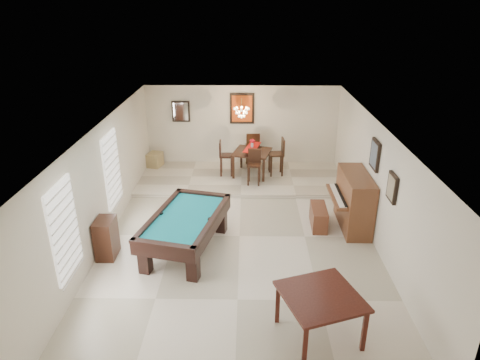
{
  "coord_description": "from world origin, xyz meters",
  "views": [
    {
      "loc": [
        0.15,
        -8.54,
        5.08
      ],
      "look_at": [
        0.0,
        0.6,
        1.15
      ],
      "focal_mm": 32.0,
      "sensor_mm": 36.0,
      "label": 1
    }
  ],
  "objects_px": {
    "flower_vase": "(252,143)",
    "dining_chair_west": "(226,158)",
    "square_table": "(319,315)",
    "dining_chair_north": "(252,149)",
    "corner_bench": "(155,160)",
    "dining_chair_east": "(276,157)",
    "dining_chair_south": "(254,167)",
    "pool_table": "(186,234)",
    "upright_piano": "(348,201)",
    "chandelier": "(241,109)",
    "dining_table": "(252,161)",
    "apothecary_chest": "(106,238)",
    "piano_bench": "(319,217)"
  },
  "relations": [
    {
      "from": "dining_chair_east",
      "to": "pool_table",
      "type": "bearing_deg",
      "value": -32.54
    },
    {
      "from": "upright_piano",
      "to": "dining_chair_north",
      "type": "xyz_separation_m",
      "value": [
        -2.2,
        3.64,
        0.01
      ]
    },
    {
      "from": "apothecary_chest",
      "to": "dining_chair_south",
      "type": "bearing_deg",
      "value": 48.85
    },
    {
      "from": "dining_chair_south",
      "to": "dining_chair_west",
      "type": "xyz_separation_m",
      "value": [
        -0.82,
        0.68,
        0.02
      ]
    },
    {
      "from": "flower_vase",
      "to": "dining_chair_west",
      "type": "relative_size",
      "value": 0.25
    },
    {
      "from": "piano_bench",
      "to": "dining_chair_west",
      "type": "relative_size",
      "value": 0.85
    },
    {
      "from": "upright_piano",
      "to": "corner_bench",
      "type": "relative_size",
      "value": 3.29
    },
    {
      "from": "chandelier",
      "to": "square_table",
      "type": "bearing_deg",
      "value": -78.14
    },
    {
      "from": "dining_chair_east",
      "to": "corner_bench",
      "type": "distance_m",
      "value": 3.85
    },
    {
      "from": "piano_bench",
      "to": "dining_chair_north",
      "type": "relative_size",
      "value": 0.8
    },
    {
      "from": "dining_chair_south",
      "to": "dining_chair_east",
      "type": "relative_size",
      "value": 0.89
    },
    {
      "from": "piano_bench",
      "to": "apothecary_chest",
      "type": "bearing_deg",
      "value": -163.82
    },
    {
      "from": "flower_vase",
      "to": "square_table",
      "type": "bearing_deg",
      "value": -81.24
    },
    {
      "from": "corner_bench",
      "to": "dining_chair_east",
      "type": "bearing_deg",
      "value": -9.22
    },
    {
      "from": "square_table",
      "to": "corner_bench",
      "type": "distance_m",
      "value": 8.27
    },
    {
      "from": "dining_chair_south",
      "to": "apothecary_chest",
      "type": "bearing_deg",
      "value": -125.69
    },
    {
      "from": "pool_table",
      "to": "dining_chair_south",
      "type": "height_order",
      "value": "dining_chair_south"
    },
    {
      "from": "dining_chair_north",
      "to": "corner_bench",
      "type": "distance_m",
      "value": 3.1
    },
    {
      "from": "dining_chair_south",
      "to": "dining_chair_north",
      "type": "relative_size",
      "value": 0.9
    },
    {
      "from": "pool_table",
      "to": "dining_table",
      "type": "height_order",
      "value": "dining_table"
    },
    {
      "from": "dining_chair_south",
      "to": "chandelier",
      "type": "relative_size",
      "value": 1.67
    },
    {
      "from": "pool_table",
      "to": "chandelier",
      "type": "bearing_deg",
      "value": 86.6
    },
    {
      "from": "apothecary_chest",
      "to": "corner_bench",
      "type": "relative_size",
      "value": 1.77
    },
    {
      "from": "dining_table",
      "to": "dining_chair_east",
      "type": "height_order",
      "value": "dining_chair_east"
    },
    {
      "from": "flower_vase",
      "to": "dining_chair_south",
      "type": "height_order",
      "value": "flower_vase"
    },
    {
      "from": "dining_chair_east",
      "to": "chandelier",
      "type": "bearing_deg",
      "value": -80.03
    },
    {
      "from": "pool_table",
      "to": "upright_piano",
      "type": "distance_m",
      "value": 3.85
    },
    {
      "from": "square_table",
      "to": "dining_chair_north",
      "type": "bearing_deg",
      "value": 97.77
    },
    {
      "from": "dining_chair_east",
      "to": "flower_vase",
      "type": "bearing_deg",
      "value": -93.99
    },
    {
      "from": "dining_chair_east",
      "to": "dining_chair_west",
      "type": "bearing_deg",
      "value": -92.87
    },
    {
      "from": "square_table",
      "to": "dining_chair_north",
      "type": "distance_m",
      "value": 7.35
    },
    {
      "from": "dining_chair_east",
      "to": "upright_piano",
      "type": "bearing_deg",
      "value": 22.66
    },
    {
      "from": "corner_bench",
      "to": "dining_table",
      "type": "bearing_deg",
      "value": -11.43
    },
    {
      "from": "square_table",
      "to": "dining_chair_west",
      "type": "bearing_deg",
      "value": 105.23
    },
    {
      "from": "flower_vase",
      "to": "chandelier",
      "type": "bearing_deg",
      "value": -140.26
    },
    {
      "from": "pool_table",
      "to": "dining_chair_north",
      "type": "distance_m",
      "value": 5.0
    },
    {
      "from": "apothecary_chest",
      "to": "dining_chair_east",
      "type": "relative_size",
      "value": 0.76
    },
    {
      "from": "piano_bench",
      "to": "dining_chair_south",
      "type": "bearing_deg",
      "value": 124.03
    },
    {
      "from": "dining_chair_west",
      "to": "dining_chair_east",
      "type": "height_order",
      "value": "dining_chair_east"
    },
    {
      "from": "dining_chair_west",
      "to": "chandelier",
      "type": "bearing_deg",
      "value": -117.27
    },
    {
      "from": "flower_vase",
      "to": "dining_chair_west",
      "type": "distance_m",
      "value": 0.9
    },
    {
      "from": "dining_chair_east",
      "to": "dining_table",
      "type": "bearing_deg",
      "value": -93.99
    },
    {
      "from": "dining_table",
      "to": "upright_piano",
      "type": "bearing_deg",
      "value": -52.89
    },
    {
      "from": "apothecary_chest",
      "to": "chandelier",
      "type": "bearing_deg",
      "value": 55.54
    },
    {
      "from": "pool_table",
      "to": "upright_piano",
      "type": "height_order",
      "value": "upright_piano"
    },
    {
      "from": "pool_table",
      "to": "dining_chair_west",
      "type": "height_order",
      "value": "dining_chair_west"
    },
    {
      "from": "dining_chair_north",
      "to": "chandelier",
      "type": "relative_size",
      "value": 1.86
    },
    {
      "from": "dining_chair_north",
      "to": "pool_table",
      "type": "bearing_deg",
      "value": 67.98
    },
    {
      "from": "flower_vase",
      "to": "dining_chair_east",
      "type": "bearing_deg",
      "value": 0.31
    },
    {
      "from": "square_table",
      "to": "dining_chair_south",
      "type": "distance_m",
      "value": 5.94
    }
  ]
}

